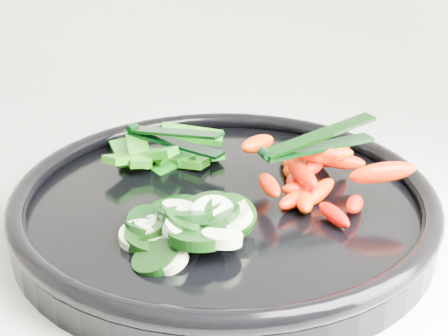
# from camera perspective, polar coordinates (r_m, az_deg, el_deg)

# --- Properties ---
(veggie_tray) EXTENTS (0.46, 0.46, 0.04)m
(veggie_tray) POSITION_cam_1_polar(r_m,az_deg,el_deg) (0.56, 0.00, -3.23)
(veggie_tray) COLOR black
(veggie_tray) RESTS_ON counter
(cucumber_pile) EXTENTS (0.12, 0.13, 0.04)m
(cucumber_pile) POSITION_cam_1_polar(r_m,az_deg,el_deg) (0.50, -4.14, -5.26)
(cucumber_pile) COLOR black
(cucumber_pile) RESTS_ON veggie_tray
(carrot_pile) EXTENTS (0.16, 0.15, 0.05)m
(carrot_pile) POSITION_cam_1_polar(r_m,az_deg,el_deg) (0.56, 8.24, -0.42)
(carrot_pile) COLOR #FF4100
(carrot_pile) RESTS_ON veggie_tray
(pepper_pile) EXTENTS (0.13, 0.11, 0.04)m
(pepper_pile) POSITION_cam_1_polar(r_m,az_deg,el_deg) (0.63, -5.92, 1.32)
(pepper_pile) COLOR #0A690B
(pepper_pile) RESTS_ON veggie_tray
(tong_carrot) EXTENTS (0.10, 0.08, 0.02)m
(tong_carrot) POSITION_cam_1_polar(r_m,az_deg,el_deg) (0.55, 8.42, 2.36)
(tong_carrot) COLOR black
(tong_carrot) RESTS_ON carrot_pile
(tong_pepper) EXTENTS (0.11, 0.06, 0.02)m
(tong_pepper) POSITION_cam_1_polar(r_m,az_deg,el_deg) (0.62, -4.83, 2.83)
(tong_pepper) COLOR black
(tong_pepper) RESTS_ON pepper_pile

